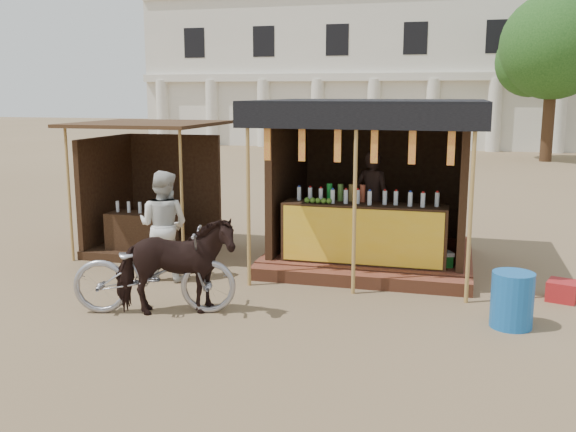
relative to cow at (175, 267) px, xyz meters
The scene contains 11 objects.
ground 1.30m from the cow, ahead, with size 120.00×120.00×0.00m, color #846B4C.
main_stall 3.95m from the cow, 57.48° to the left, with size 3.60×3.61×2.78m.
secondary_stall 3.80m from the cow, 122.68° to the left, with size 2.40×2.40×2.38m.
cow is the anchor object (origin of this frame).
motorbike 0.32m from the cow, behind, with size 0.75×2.16×1.13m, color #929199.
bystander 1.77m from the cow, 120.28° to the left, with size 0.83×0.65×1.72m, color silver.
blue_barrel 4.32m from the cow, ahead, with size 0.52×0.52×0.71m, color #165BA8.
red_crate 5.43m from the cow, 21.27° to the left, with size 0.39×0.40×0.28m, color #A31B1C.
cooler 4.08m from the cow, 39.07° to the left, with size 0.77×0.67×0.46m.
background_building 30.10m from the cow, 91.69° to the left, with size 26.00×7.45×8.18m.
tree 23.50m from the cow, 72.60° to the left, with size 4.50×4.40×7.00m.
Camera 1 is at (2.41, -7.41, 2.89)m, focal length 40.00 mm.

